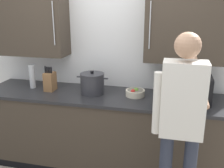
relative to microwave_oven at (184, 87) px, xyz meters
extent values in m
cube|color=white|center=(-0.93, 0.36, 0.23)|extent=(3.20, 0.10, 2.61)
cube|color=#3D3328|center=(-1.82, 0.15, 0.65)|extent=(0.83, 0.32, 0.80)
cylinder|color=#B7BABF|center=(-1.46, -0.03, 0.65)|extent=(0.01, 0.01, 0.48)
cube|color=#3D3328|center=(-0.03, 0.15, 0.65)|extent=(0.83, 0.32, 0.80)
cylinder|color=#B7BABF|center=(-0.39, -0.03, 0.65)|extent=(0.01, 0.01, 0.48)
cube|color=#3D3328|center=(-0.93, -0.04, -0.63)|extent=(2.78, 0.66, 0.90)
cube|color=#232326|center=(-0.93, -0.04, -0.16)|extent=(2.82, 0.70, 0.03)
cube|color=black|center=(0.03, 0.01, 0.00)|extent=(0.49, 0.41, 0.29)
cube|color=beige|center=(-0.04, 0.00, 0.00)|extent=(0.31, 0.35, 0.23)
cube|color=black|center=(0.20, -0.20, 0.00)|extent=(0.14, 0.01, 0.27)
cube|color=black|center=(-0.24, -0.36, 0.00)|extent=(0.07, 0.35, 0.27)
cylinder|color=#2D2D33|center=(-1.03, -0.03, -0.03)|extent=(0.27, 0.27, 0.22)
cylinder|color=#2D2D33|center=(-1.03, -0.03, 0.09)|extent=(0.28, 0.28, 0.02)
cylinder|color=black|center=(-1.03, -0.03, 0.11)|extent=(0.04, 0.04, 0.03)
cylinder|color=#2D2D33|center=(-1.19, -0.03, 0.04)|extent=(0.05, 0.02, 0.02)
cylinder|color=#2D2D33|center=(-0.86, -0.03, 0.04)|extent=(0.05, 0.02, 0.02)
cylinder|color=beige|center=(-0.53, 0.00, -0.11)|extent=(0.22, 0.22, 0.07)
cylinder|color=#6B6659|center=(-0.53, 0.00, -0.10)|extent=(0.18, 0.18, 0.04)
sphere|color=#5B9333|center=(-0.52, 0.02, -0.08)|extent=(0.04, 0.04, 0.04)
sphere|color=red|center=(-0.55, -0.05, -0.08)|extent=(0.06, 0.06, 0.06)
sphere|color=#5B9333|center=(-0.52, 0.00, -0.08)|extent=(0.06, 0.06, 0.06)
cylinder|color=#B7BABF|center=(-1.81, 0.01, -0.01)|extent=(0.07, 0.07, 0.26)
cylinder|color=#B7BABF|center=(-1.81, 0.01, 0.13)|extent=(0.08, 0.08, 0.03)
cube|color=brown|center=(-1.55, -0.04, -0.04)|extent=(0.11, 0.15, 0.22)
cylinder|color=black|center=(-1.59, -0.06, 0.12)|extent=(0.02, 0.02, 0.08)
cylinder|color=black|center=(-1.57, -0.06, 0.11)|extent=(0.02, 0.02, 0.07)
cylinder|color=black|center=(-1.55, -0.06, 0.11)|extent=(0.02, 0.02, 0.07)
cylinder|color=black|center=(-1.53, -0.06, 0.11)|extent=(0.02, 0.02, 0.07)
cylinder|color=black|center=(-1.52, -0.06, 0.11)|extent=(0.02, 0.02, 0.08)
cube|color=silver|center=(-0.04, -0.78, 0.14)|extent=(0.34, 0.20, 0.61)
sphere|color=tan|center=(-0.04, -0.78, 0.57)|extent=(0.20, 0.20, 0.20)
cylinder|color=tan|center=(0.09, -0.55, 0.24)|extent=(0.17, 0.51, 0.36)
cylinder|color=silver|center=(-0.24, -0.78, 0.09)|extent=(0.07, 0.07, 0.52)
camera|label=1|loc=(-0.13, -2.79, 0.87)|focal=41.99mm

